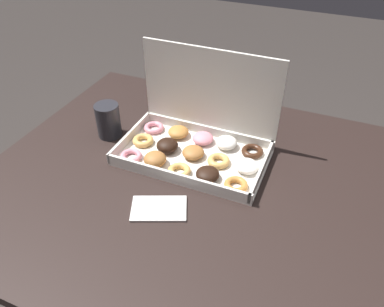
% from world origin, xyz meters
% --- Properties ---
extents(dining_table, '(1.06, 0.94, 0.72)m').
position_xyz_m(dining_table, '(0.00, 0.00, 0.62)').
color(dining_table, black).
rests_on(dining_table, ground_plane).
extents(donut_box, '(0.42, 0.25, 0.28)m').
position_xyz_m(donut_box, '(-0.00, 0.12, 0.77)').
color(donut_box, silver).
rests_on(donut_box, dining_table).
extents(coffee_mug, '(0.07, 0.07, 0.11)m').
position_xyz_m(coffee_mug, '(-0.29, 0.09, 0.77)').
color(coffee_mug, '#232328').
rests_on(coffee_mug, dining_table).
extents(paper_napkin, '(0.16, 0.13, 0.01)m').
position_xyz_m(paper_napkin, '(0.00, -0.14, 0.72)').
color(paper_napkin, white).
rests_on(paper_napkin, dining_table).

